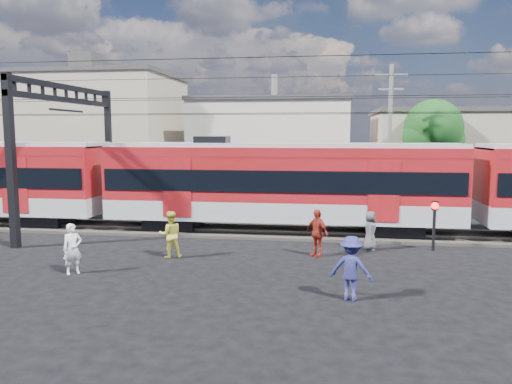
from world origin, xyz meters
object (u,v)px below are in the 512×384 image
at_px(commuter_train, 285,182).
at_px(crossing_signal, 434,216).
at_px(pedestrian_a, 73,249).
at_px(pedestrian_c, 351,268).

xyz_separation_m(commuter_train, crossing_signal, (6.12, -2.59, -1.03)).
distance_m(pedestrian_a, pedestrian_c, 9.10).
bearing_deg(crossing_signal, pedestrian_c, -118.58).
bearing_deg(pedestrian_a, crossing_signal, -20.21).
distance_m(commuter_train, pedestrian_c, 9.50).
relative_size(commuter_train, crossing_signal, 25.48).
bearing_deg(pedestrian_c, commuter_train, -58.75).
bearing_deg(crossing_signal, pedestrian_a, -157.85).
bearing_deg(commuter_train, pedestrian_c, -73.72).
bearing_deg(commuter_train, pedestrian_a, -129.68).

